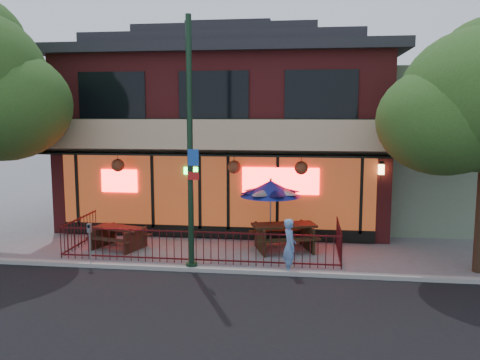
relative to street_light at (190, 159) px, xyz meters
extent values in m
plane|color=gray|center=(0.00, 0.40, -3.15)|extent=(80.00, 80.00, 0.00)
cube|color=#999993|center=(0.00, -0.10, -3.09)|extent=(80.00, 0.25, 0.12)
cube|color=maroon|center=(0.00, 7.60, 0.10)|extent=(12.00, 8.00, 6.50)
cube|color=#59230F|center=(0.00, 3.58, -1.50)|extent=(11.00, 0.06, 2.60)
cube|color=#FF0C0C|center=(2.30, 3.50, -1.05)|extent=(2.60, 0.04, 0.90)
cube|color=#FF0C0C|center=(-3.40, 3.50, -1.15)|extent=(1.30, 0.04, 0.80)
cube|color=tan|center=(0.00, 3.10, 0.40)|extent=(12.20, 1.33, 1.26)
cube|color=black|center=(-3.60, 3.58, 1.85)|extent=(2.40, 0.06, 1.60)
cube|color=black|center=(0.00, 3.58, 1.85)|extent=(2.40, 0.06, 1.60)
cube|color=black|center=(3.60, 3.58, 1.85)|extent=(2.40, 0.06, 1.60)
cube|color=black|center=(0.00, 3.55, -2.90)|extent=(11.00, 0.12, 0.40)
cube|color=#FFC672|center=(5.60, 3.42, -0.60)|extent=(0.18, 0.18, 0.32)
cube|color=slate|center=(9.00, 8.10, -0.15)|extent=(6.00, 7.00, 6.00)
cube|color=#430E11|center=(0.00, 0.60, -2.20)|extent=(8.40, 0.04, 0.04)
cube|color=#430E11|center=(0.00, 0.60, -3.03)|extent=(8.40, 0.04, 0.04)
cube|color=#430E11|center=(-4.20, 1.90, -2.20)|extent=(0.04, 2.60, 0.04)
cube|color=#430E11|center=(4.20, 1.90, -2.20)|extent=(0.04, 2.60, 0.04)
cylinder|color=#430E11|center=(0.00, 0.60, -2.65)|extent=(0.02, 0.02, 1.00)
cylinder|color=black|center=(0.00, 0.00, 0.35)|extent=(0.16, 0.16, 7.00)
cylinder|color=black|center=(0.00, 0.00, -3.05)|extent=(0.32, 0.32, 0.20)
cube|color=#194CB2|center=(0.12, -0.15, 0.05)|extent=(0.30, 0.02, 0.45)
cube|color=red|center=(0.12, -0.15, -0.45)|extent=(0.30, 0.02, 0.22)
cube|color=#372014|center=(-3.47, 2.10, -2.81)|extent=(0.40, 1.17, 0.69)
cube|color=#372014|center=(-2.23, 1.73, -2.81)|extent=(0.40, 1.17, 0.69)
cube|color=#372014|center=(-2.85, 1.91, -2.46)|extent=(1.80, 1.14, 0.06)
cube|color=#372014|center=(-3.00, 1.42, -2.74)|extent=(1.67, 0.73, 0.05)
cube|color=#372014|center=(-2.71, 2.40, -2.74)|extent=(1.67, 0.73, 0.05)
cube|color=black|center=(1.74, 2.16, -2.74)|extent=(0.49, 1.40, 0.82)
cube|color=black|center=(3.23, 2.62, -2.74)|extent=(0.49, 1.40, 0.82)
cube|color=black|center=(2.48, 2.39, -2.32)|extent=(2.16, 1.39, 0.07)
cube|color=black|center=(2.66, 1.81, -2.66)|extent=(2.01, 0.89, 0.06)
cube|color=black|center=(2.30, 2.98, -2.66)|extent=(2.01, 0.89, 0.06)
cylinder|color=gray|center=(2.02, 2.80, -2.10)|extent=(0.05, 0.05, 2.09)
cone|color=navy|center=(2.02, 2.80, -1.20)|extent=(2.00, 2.00, 0.52)
sphere|color=gray|center=(2.02, 2.80, -0.92)|extent=(0.09, 0.09, 0.09)
imported|color=#648DC9|center=(2.75, 0.06, -2.38)|extent=(0.50, 0.64, 1.53)
cylinder|color=#93979B|center=(-2.96, -0.08, -2.64)|extent=(0.05, 0.05, 1.02)
cube|color=#93979B|center=(-2.96, -0.08, -2.02)|extent=(0.12, 0.11, 0.26)
cube|color=black|center=(-2.96, -0.13, -1.96)|extent=(0.07, 0.01, 0.09)
camera|label=1|loc=(3.18, -13.56, 1.30)|focal=38.00mm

